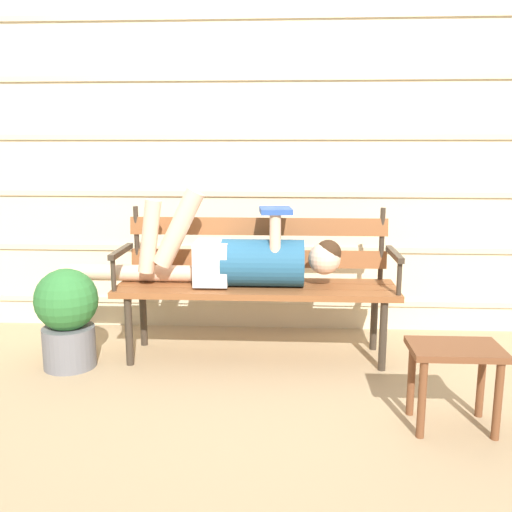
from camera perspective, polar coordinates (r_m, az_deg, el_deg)
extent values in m
plane|color=tan|center=(3.40, -0.11, -10.84)|extent=(12.00, 12.00, 0.00)
cube|color=beige|center=(3.87, 0.48, 9.11)|extent=(5.36, 0.06, 2.26)
cube|color=beige|center=(3.98, 0.44, -4.62)|extent=(5.36, 0.02, 0.04)
cube|color=beige|center=(3.89, 0.45, 0.73)|extent=(5.36, 0.02, 0.04)
cube|color=beige|center=(3.84, 0.46, 6.27)|extent=(5.36, 0.02, 0.04)
cube|color=beige|center=(3.83, 0.46, 11.91)|extent=(5.36, 0.02, 0.04)
cube|color=beige|center=(3.85, 0.47, 17.53)|extent=(5.36, 0.02, 0.04)
cube|color=beige|center=(3.91, 0.48, 23.04)|extent=(5.36, 0.02, 0.04)
cube|color=brown|center=(3.24, -0.14, -3.94)|extent=(1.66, 0.13, 0.04)
cube|color=brown|center=(3.38, 0.00, -3.30)|extent=(1.66, 0.13, 0.04)
cube|color=brown|center=(3.52, 0.13, -2.71)|extent=(1.66, 0.13, 0.04)
cube|color=brown|center=(3.55, 0.18, -0.26)|extent=(1.60, 0.05, 0.11)
cube|color=brown|center=(3.51, 0.19, 2.99)|extent=(1.60, 0.05, 0.11)
cylinder|color=#382D23|center=(3.65, -11.91, 1.44)|extent=(0.03, 0.03, 0.45)
cylinder|color=#382D23|center=(3.57, 12.53, 1.21)|extent=(0.03, 0.03, 0.45)
cylinder|color=#382D23|center=(3.40, -12.68, -7.41)|extent=(0.04, 0.04, 0.41)
cylinder|color=#382D23|center=(3.32, 12.67, -7.85)|extent=(0.04, 0.04, 0.41)
cylinder|color=#382D23|center=(3.71, -11.28, -5.77)|extent=(0.04, 0.04, 0.41)
cylinder|color=#382D23|center=(3.64, 11.81, -6.13)|extent=(0.04, 0.04, 0.41)
cube|color=#382D23|center=(3.47, -13.44, 0.47)|extent=(0.04, 0.41, 0.03)
cylinder|color=#382D23|center=(3.33, -14.17, -1.77)|extent=(0.03, 0.03, 0.20)
cube|color=#382D23|center=(3.38, 13.78, 0.19)|extent=(0.04, 0.41, 0.03)
cylinder|color=#382D23|center=(3.24, 14.23, -2.12)|extent=(0.03, 0.03, 0.20)
cylinder|color=#23567A|center=(3.34, 0.71, -0.69)|extent=(0.48, 0.28, 0.28)
cube|color=silver|center=(3.36, -4.42, -0.63)|extent=(0.20, 0.26, 0.25)
sphere|color=beige|center=(3.34, 6.91, -0.25)|extent=(0.19, 0.19, 0.19)
sphere|color=#382314|center=(3.33, 7.27, 0.30)|extent=(0.16, 0.16, 0.16)
cylinder|color=beige|center=(3.30, -7.80, 2.79)|extent=(0.31, 0.11, 0.47)
cylinder|color=beige|center=(3.34, -10.66, 1.95)|extent=(0.15, 0.09, 0.44)
cylinder|color=beige|center=(3.54, -12.46, -1.66)|extent=(0.86, 0.10, 0.10)
cylinder|color=beige|center=(3.23, 1.93, 1.57)|extent=(0.06, 0.06, 0.30)
cylinder|color=beige|center=(3.39, 1.99, 2.03)|extent=(0.06, 0.06, 0.30)
cube|color=#284C9E|center=(3.29, 1.98, 4.61)|extent=(0.20, 0.27, 0.03)
cube|color=brown|center=(2.72, 19.45, -8.84)|extent=(0.41, 0.27, 0.03)
cylinder|color=brown|center=(2.65, 16.36, -13.69)|extent=(0.04, 0.04, 0.36)
cylinder|color=brown|center=(2.74, 23.17, -13.30)|extent=(0.04, 0.04, 0.36)
cylinder|color=brown|center=(2.84, 15.37, -11.88)|extent=(0.04, 0.04, 0.36)
cylinder|color=brown|center=(2.93, 21.72, -11.59)|extent=(0.04, 0.04, 0.36)
cylinder|color=slate|center=(3.50, -18.27, -8.68)|extent=(0.30, 0.30, 0.24)
sphere|color=#2D7033|center=(3.41, -18.56, -4.19)|extent=(0.36, 0.36, 0.36)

